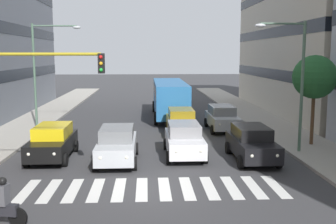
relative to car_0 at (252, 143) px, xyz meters
name	(u,v)px	position (x,y,z in m)	size (l,w,h in m)	color
ground_plane	(153,189)	(5.02, 4.06, -0.89)	(180.00, 180.00, 0.00)	#38383A
building_left_block_0	(321,13)	(-10.35, -16.27, 8.03)	(9.25, 22.39, 17.82)	beige
crosswalk_markings	(153,189)	(5.02, 4.06, -0.88)	(10.35, 2.80, 0.01)	silver
car_0	(252,143)	(0.00, 0.00, 0.00)	(2.02, 4.44, 1.72)	black
car_1	(184,139)	(3.31, -0.99, 0.00)	(2.02, 4.44, 1.72)	silver
car_2	(117,144)	(6.73, -0.03, 0.00)	(2.02, 4.44, 1.72)	#B2B7BC
car_3	(53,142)	(10.05, -0.84, 0.00)	(2.02, 4.44, 1.72)	black
car_row2_0	(181,122)	(2.98, -6.47, 0.00)	(2.02, 4.44, 1.72)	gold
car_row2_1	(222,118)	(-0.02, -7.99, 0.00)	(2.02, 4.44, 1.72)	#B2B7BC
bus_behind_traffic	(170,95)	(3.31, -13.93, 0.97)	(2.78, 10.50, 3.00)	#286BAD
motorcycle_with_rider	(2,206)	(9.77, 7.23, -0.24)	(1.68, 0.46, 1.57)	black
traffic_light_gantry	(11,95)	(10.41, 3.92, 2.88)	(5.18, 0.36, 5.50)	#AD991E
street_lamp_left	(295,73)	(-2.46, -1.14, 3.45)	(2.69, 0.28, 6.84)	#4C6B56
street_lamp_right	(42,64)	(12.37, -8.60, 3.71)	(3.33, 0.28, 7.19)	#4C6B56
street_tree_1	(315,77)	(-4.23, -2.75, 3.11)	(2.47, 2.47, 5.10)	#513823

